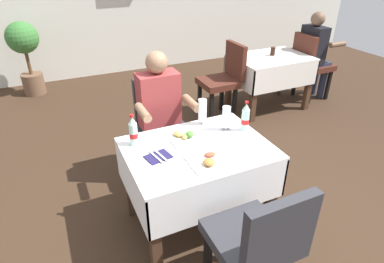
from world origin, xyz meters
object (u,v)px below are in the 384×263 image
at_px(beer_glass_left, 226,118).
at_px(beer_glass_middle, 202,112).
at_px(potted_plant_corner, 25,50).
at_px(background_chair_left, 224,77).
at_px(chair_near_camera_side, 257,241).
at_px(cola_bottle_primary, 133,132).
at_px(seated_diner_far, 161,114).
at_px(background_table_tumbler, 273,51).
at_px(plate_near_camera, 208,161).
at_px(cola_bottle_secondary, 245,118).
at_px(chair_far_diner_seat, 162,123).
at_px(plate_far_diner, 185,137).
at_px(napkin_cutlery_set, 158,157).
at_px(background_dining_table, 270,70).
at_px(background_patron, 315,52).
at_px(background_chair_right, 310,63).
at_px(main_dining_table, 198,167).

relative_size(beer_glass_left, beer_glass_middle, 0.93).
xyz_separation_m(beer_glass_left, potted_plant_corner, (-1.44, 3.42, -0.15)).
xyz_separation_m(beer_glass_middle, background_chair_left, (0.98, 1.34, -0.29)).
height_order(chair_near_camera_side, background_chair_left, same).
relative_size(cola_bottle_primary, background_chair_left, 0.25).
height_order(seated_diner_far, cola_bottle_primary, seated_diner_far).
xyz_separation_m(seated_diner_far, background_table_tumbler, (1.98, 1.02, 0.08)).
bearing_deg(plate_near_camera, cola_bottle_secondary, 30.30).
relative_size(chair_far_diner_seat, plate_far_diner, 4.15).
bearing_deg(background_table_tumbler, background_chair_left, -176.61).
bearing_deg(chair_near_camera_side, plate_far_diner, 92.25).
bearing_deg(cola_bottle_secondary, napkin_cutlery_set, -174.24).
distance_m(beer_glass_middle, background_dining_table, 2.19).
relative_size(chair_far_diner_seat, beer_glass_middle, 4.41).
relative_size(chair_near_camera_side, beer_glass_middle, 4.41).
distance_m(seated_diner_far, background_dining_table, 2.16).
height_order(plate_far_diner, background_dining_table, plate_far_diner).
bearing_deg(seated_diner_far, background_chair_left, 39.00).
relative_size(plate_near_camera, background_patron, 0.20).
distance_m(plate_far_diner, background_dining_table, 2.44).
bearing_deg(beer_glass_left, cola_bottle_secondary, -25.94).
xyz_separation_m(beer_glass_left, cola_bottle_primary, (-0.72, 0.09, 0.00)).
bearing_deg(cola_bottle_primary, background_chair_left, 41.95).
relative_size(plate_far_diner, background_chair_right, 0.24).
bearing_deg(beer_glass_middle, background_chair_right, 28.97).
bearing_deg(background_chair_right, beer_glass_left, -146.72).
relative_size(chair_near_camera_side, cola_bottle_primary, 3.96).
height_order(plate_near_camera, beer_glass_middle, beer_glass_middle).
bearing_deg(seated_diner_far, cola_bottle_secondary, -50.97).
relative_size(chair_near_camera_side, background_chair_left, 1.00).
relative_size(chair_near_camera_side, cola_bottle_secondary, 3.85).
xyz_separation_m(background_chair_left, background_chair_right, (1.44, 0.00, 0.00)).
bearing_deg(chair_far_diner_seat, background_dining_table, 24.65).
bearing_deg(seated_diner_far, chair_near_camera_side, -88.51).
distance_m(main_dining_table, plate_far_diner, 0.25).
bearing_deg(cola_bottle_secondary, plate_far_diner, 170.96).
xyz_separation_m(chair_near_camera_side, beer_glass_left, (0.31, 0.92, 0.28)).
bearing_deg(plate_near_camera, background_dining_table, 44.06).
xyz_separation_m(chair_far_diner_seat, background_chair_right, (2.61, 0.87, 0.00)).
xyz_separation_m(beer_glass_left, background_patron, (2.34, 1.51, -0.13)).
xyz_separation_m(beer_glass_middle, napkin_cutlery_set, (-0.49, -0.31, -0.11)).
relative_size(beer_glass_left, potted_plant_corner, 0.19).
relative_size(napkin_cutlery_set, background_chair_right, 0.20).
bearing_deg(background_table_tumbler, chair_far_diner_seat, -154.81).
xyz_separation_m(plate_far_diner, background_dining_table, (1.92, 1.50, -0.20)).
relative_size(beer_glass_left, cola_bottle_secondary, 0.81).
relative_size(chair_far_diner_seat, napkin_cutlery_set, 4.94).
height_order(beer_glass_left, cola_bottle_secondary, cola_bottle_secondary).
bearing_deg(beer_glass_middle, napkin_cutlery_set, -147.93).
distance_m(main_dining_table, background_dining_table, 2.50).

